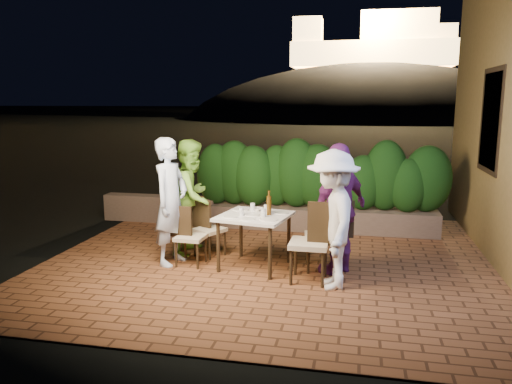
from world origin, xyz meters
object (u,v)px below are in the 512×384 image
(diner_green, at_px, (192,197))
(diner_white, at_px, (333,220))
(chair_left_back, at_px, (210,228))
(chair_right_front, at_px, (309,242))
(chair_left_front, at_px, (191,236))
(diner_purple, at_px, (339,209))
(diner_blue, at_px, (171,202))
(beer_bottle, at_px, (269,203))
(dining_table, at_px, (255,241))
(bowl, at_px, (257,209))
(parapet_lamp, at_px, (189,193))
(chair_right_back, at_px, (322,235))

(diner_green, bearing_deg, diner_white, -112.20)
(chair_left_back, xyz_separation_m, chair_right_front, (1.56, -0.77, 0.10))
(chair_left_front, height_order, diner_purple, diner_purple)
(diner_blue, height_order, diner_white, diner_blue)
(beer_bottle, distance_m, diner_purple, 0.95)
(dining_table, height_order, bowl, bowl)
(beer_bottle, bearing_deg, chair_right_front, -35.53)
(chair_left_front, relative_size, parapet_lamp, 5.99)
(bowl, bearing_deg, parapet_lamp, 130.81)
(diner_blue, bearing_deg, beer_bottle, -74.59)
(diner_green, height_order, diner_purple, diner_purple)
(chair_left_back, relative_size, chair_right_back, 0.86)
(dining_table, relative_size, bowl, 5.61)
(dining_table, relative_size, chair_right_back, 0.93)
(bowl, relative_size, chair_left_back, 0.19)
(chair_right_front, distance_m, diner_purple, 0.65)
(diner_white, bearing_deg, beer_bottle, -133.02)
(bowl, xyz_separation_m, diner_white, (1.10, -0.79, 0.09))
(diner_green, relative_size, diner_white, 1.01)
(dining_table, distance_m, diner_purple, 1.25)
(beer_bottle, relative_size, diner_purple, 0.19)
(diner_blue, bearing_deg, chair_left_front, -81.83)
(chair_left_back, distance_m, diner_white, 2.11)
(diner_purple, bearing_deg, diner_blue, -52.29)
(beer_bottle, relative_size, chair_left_front, 0.40)
(diner_green, bearing_deg, chair_right_front, -112.37)
(bowl, xyz_separation_m, diner_purple, (1.16, -0.24, 0.11))
(dining_table, bearing_deg, chair_left_back, 153.29)
(chair_left_back, distance_m, chair_right_front, 1.74)
(parapet_lamp, bearing_deg, beer_bottle, -49.03)
(diner_blue, relative_size, parapet_lamp, 12.84)
(bowl, xyz_separation_m, chair_right_front, (0.81, -0.66, -0.25))
(chair_right_back, distance_m, diner_green, 2.07)
(chair_right_back, relative_size, diner_green, 0.56)
(chair_left_front, xyz_separation_m, parapet_lamp, (-0.84, 2.34, 0.15))
(diner_green, bearing_deg, diner_blue, 172.49)
(bowl, relative_size, chair_right_front, 0.15)
(bowl, distance_m, parapet_lamp, 2.64)
(chair_right_front, bearing_deg, chair_left_front, -9.76)
(bowl, relative_size, diner_green, 0.09)
(chair_left_back, bearing_deg, chair_right_back, 19.21)
(diner_purple, bearing_deg, chair_left_back, -65.01)
(diner_white, bearing_deg, diner_green, -126.65)
(chair_right_back, relative_size, parapet_lamp, 6.93)
(chair_left_front, xyz_separation_m, diner_blue, (-0.29, 0.02, 0.48))
(bowl, height_order, chair_right_back, chair_right_back)
(chair_left_back, height_order, diner_green, diner_green)
(bowl, bearing_deg, diner_blue, -164.37)
(chair_left_back, height_order, diner_purple, diner_purple)
(dining_table, bearing_deg, diner_white, -25.76)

